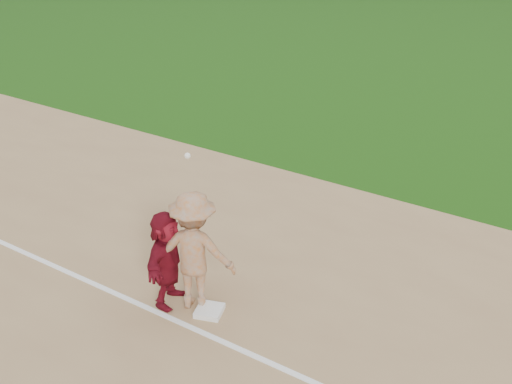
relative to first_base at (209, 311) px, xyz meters
The scene contains 5 objects.
ground 0.50m from the first_base, 134.73° to the left, with size 160.00×160.00×0.00m, color #1B4A0E.
foul_line 0.57m from the first_base, 127.99° to the right, with size 60.00×0.10×0.01m, color white.
first_base is the anchor object (origin of this frame).
base_runner 1.06m from the first_base, behind, with size 1.51×0.48×1.63m, color maroon.
first_base_play 1.00m from the first_base, 166.09° to the left, with size 1.47×1.18×2.60m.
Camera 1 is at (5.53, -6.79, 6.23)m, focal length 45.00 mm.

